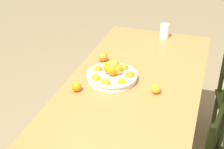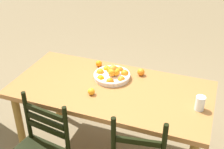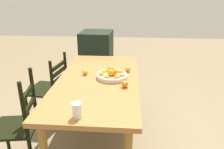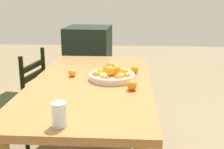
% 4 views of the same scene
% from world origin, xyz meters
% --- Properties ---
extents(dining_table, '(1.76, 0.87, 0.78)m').
position_xyz_m(dining_table, '(0.00, 0.00, 0.69)').
color(dining_table, '#9D6635').
rests_on(dining_table, ground).
extents(chair_by_cabinet, '(0.51, 0.51, 0.92)m').
position_xyz_m(chair_by_cabinet, '(0.36, 0.69, 0.46)').
color(chair_by_cabinet, black).
rests_on(chair_by_cabinet, ground).
extents(cabinet, '(0.61, 0.58, 0.98)m').
position_xyz_m(cabinet, '(1.71, 0.26, 0.49)').
color(cabinet, black).
rests_on(cabinet, ground).
extents(fruit_bowl, '(0.34, 0.34, 0.14)m').
position_xyz_m(fruit_bowl, '(0.04, -0.15, 0.82)').
color(fruit_bowl, silver).
rests_on(fruit_bowl, dining_table).
extents(orange_loose_0, '(0.06, 0.06, 0.06)m').
position_xyz_m(orange_loose_0, '(0.12, 0.16, 0.81)').
color(orange_loose_0, orange).
rests_on(orange_loose_0, dining_table).
extents(orange_loose_1, '(0.07, 0.07, 0.07)m').
position_xyz_m(orange_loose_1, '(-0.19, -0.30, 0.81)').
color(orange_loose_1, orange).
rests_on(orange_loose_1, dining_table).
extents(orange_loose_2, '(0.06, 0.06, 0.06)m').
position_xyz_m(orange_loose_2, '(0.25, -0.32, 0.81)').
color(orange_loose_2, orange).
rests_on(orange_loose_2, dining_table).
extents(drinking_glass, '(0.07, 0.07, 0.12)m').
position_xyz_m(drinking_glass, '(-0.77, 0.05, 0.84)').
color(drinking_glass, silver).
rests_on(drinking_glass, dining_table).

